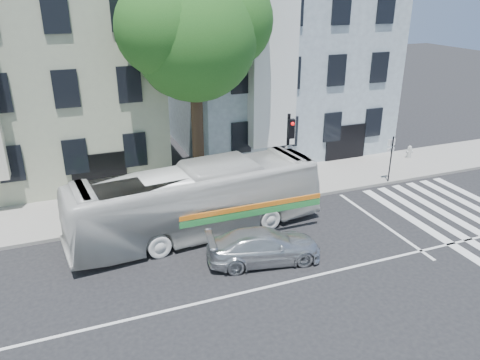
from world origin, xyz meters
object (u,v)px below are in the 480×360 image
traffic_signal (289,147)px  fire_hydrant (409,152)px  sedan (264,246)px  bus (197,201)px

traffic_signal → fire_hydrant: size_ratio=5.72×
sedan → fire_hydrant: (12.62, 7.08, -0.09)m
sedan → bus: bearing=38.9°
traffic_signal → fire_hydrant: (9.50, 2.76, -2.27)m
bus → traffic_signal: 5.16m
sedan → traffic_signal: bearing=-26.3°
sedan → traffic_signal: (3.12, 4.32, 2.18)m
sedan → traffic_signal: traffic_signal is taller
bus → traffic_signal: size_ratio=2.46×
bus → sedan: 3.52m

